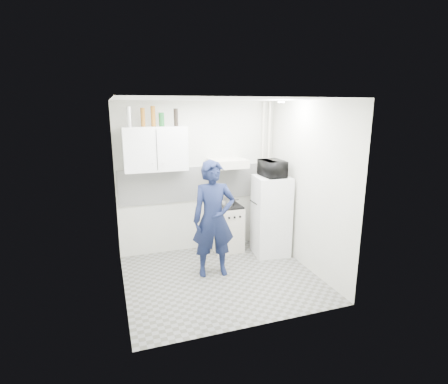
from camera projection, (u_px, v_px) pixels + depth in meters
name	position (u px, v px, depth m)	size (l,w,h in m)	color
floor	(221.00, 278.00, 5.24)	(2.80, 2.80, 0.00)	slate
ceiling	(221.00, 99.00, 4.63)	(2.80, 2.80, 0.00)	white
wall_back	(199.00, 178.00, 6.08)	(2.80, 2.80, 0.00)	silver
wall_left	(118.00, 203.00, 4.49)	(2.60, 2.60, 0.00)	silver
wall_right	(307.00, 187.00, 5.37)	(2.60, 2.60, 0.00)	silver
person	(214.00, 219.00, 5.18)	(0.64, 0.42, 1.76)	#121A3B
stove	(227.00, 228.00, 6.20)	(0.50, 0.50, 0.80)	beige
fridge	(271.00, 216.00, 5.98)	(0.57, 0.57, 1.37)	white
stove_top	(227.00, 206.00, 6.11)	(0.48, 0.48, 0.03)	black
saucepan	(227.00, 203.00, 6.05)	(0.20, 0.20, 0.11)	silver
microwave	(273.00, 168.00, 5.79)	(0.34, 0.50, 0.27)	black
bottle_a	(129.00, 117.00, 5.32)	(0.07, 0.07, 0.30)	silver
bottle_c	(143.00, 117.00, 5.39)	(0.07, 0.07, 0.29)	brown
bottle_d	(153.00, 116.00, 5.43)	(0.07, 0.07, 0.32)	brown
canister_a	(162.00, 119.00, 5.48)	(0.09, 0.09, 0.21)	#144C1E
bottle_e	(176.00, 117.00, 5.55)	(0.07, 0.07, 0.28)	black
upper_cabinet	(155.00, 149.00, 5.56)	(1.00, 0.35, 0.70)	white
range_hood	(228.00, 163.00, 5.93)	(0.60, 0.50, 0.14)	beige
backsplash	(199.00, 183.00, 6.09)	(2.74, 0.03, 0.60)	white
pipe_a	(268.00, 174.00, 6.42)	(0.05, 0.05, 2.60)	beige
pipe_b	(262.00, 174.00, 6.38)	(0.04, 0.04, 2.60)	beige
ceiling_spot_fixture	(281.00, 102.00, 5.13)	(0.10, 0.10, 0.02)	white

